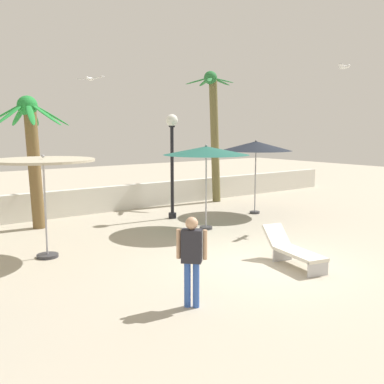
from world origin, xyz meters
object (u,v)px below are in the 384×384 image
at_px(lamp_post_2, 172,148).
at_px(palm_tree_3, 32,146).
at_px(palm_tree_1, 214,125).
at_px(patio_umbrella_2, 43,167).
at_px(lounge_chair_0, 293,249).
at_px(patio_umbrella_0, 206,151).
at_px(seagull_2, 344,67).
at_px(guest_0, 192,253).
at_px(patio_umbrella_3, 256,146).
at_px(seagull_1, 90,79).

bearing_deg(lamp_post_2, palm_tree_3, 163.76).
bearing_deg(palm_tree_1, patio_umbrella_2, -155.06).
xyz_separation_m(palm_tree_1, lamp_post_2, (-3.52, -1.93, -0.85)).
bearing_deg(lounge_chair_0, patio_umbrella_2, 136.72).
relative_size(patio_umbrella_0, lamp_post_2, 0.74).
bearing_deg(patio_umbrella_0, seagull_2, -27.37).
bearing_deg(guest_0, patio_umbrella_2, 101.89).
height_order(patio_umbrella_3, lamp_post_2, lamp_post_2).
height_order(patio_umbrella_3, palm_tree_3, palm_tree_3).
relative_size(lounge_chair_0, seagull_2, 2.20).
relative_size(lounge_chair_0, seagull_1, 1.56).
relative_size(palm_tree_3, seagull_1, 3.37).
distance_m(patio_umbrella_3, guest_0, 9.52).
distance_m(patio_umbrella_0, palm_tree_1, 5.50).
height_order(guest_0, seagull_1, seagull_1).
bearing_deg(lounge_chair_0, palm_tree_1, 61.84).
distance_m(patio_umbrella_2, guest_0, 5.00).
xyz_separation_m(lamp_post_2, seagull_1, (-1.81, 2.69, 2.52)).
height_order(patio_umbrella_0, palm_tree_1, palm_tree_1).
relative_size(palm_tree_1, lounge_chair_0, 2.87).
bearing_deg(lamp_post_2, palm_tree_1, 28.72).
bearing_deg(patio_umbrella_2, palm_tree_3, 76.36).
height_order(palm_tree_1, guest_0, palm_tree_1).
height_order(patio_umbrella_3, seagull_2, seagull_2).
bearing_deg(lounge_chair_0, seagull_2, 24.29).
height_order(patio_umbrella_2, palm_tree_1, palm_tree_1).
height_order(patio_umbrella_0, guest_0, patio_umbrella_0).
xyz_separation_m(patio_umbrella_2, palm_tree_3, (0.85, 3.50, 0.38)).
relative_size(patio_umbrella_3, lamp_post_2, 0.75).
bearing_deg(seagull_2, lamp_post_2, 132.99).
bearing_deg(patio_umbrella_3, patio_umbrella_2, -172.74).
bearing_deg(lounge_chair_0, palm_tree_3, 114.99).
distance_m(palm_tree_1, lounge_chair_0, 9.87).
distance_m(patio_umbrella_0, patio_umbrella_3, 3.32).
xyz_separation_m(patio_umbrella_2, lounge_chair_0, (4.42, -4.17, -1.91)).
height_order(palm_tree_3, seagull_2, seagull_2).
bearing_deg(seagull_1, palm_tree_3, -152.71).
bearing_deg(patio_umbrella_0, patio_umbrella_2, -178.95).
relative_size(patio_umbrella_2, lamp_post_2, 0.70).
height_order(patio_umbrella_0, palm_tree_3, palm_tree_3).
distance_m(patio_umbrella_2, seagull_2, 9.89).
relative_size(guest_0, seagull_1, 1.33).
height_order(patio_umbrella_0, patio_umbrella_3, patio_umbrella_3).
distance_m(patio_umbrella_3, lounge_chair_0, 6.92).
relative_size(patio_umbrella_2, guest_0, 1.55).
bearing_deg(patio_umbrella_3, palm_tree_1, 81.21).
bearing_deg(patio_umbrella_2, lounge_chair_0, -43.28).
distance_m(patio_umbrella_3, palm_tree_1, 3.20).
xyz_separation_m(patio_umbrella_0, palm_tree_1, (3.65, 4.03, 0.87)).
xyz_separation_m(patio_umbrella_0, seagull_2, (4.03, -2.09, 2.69)).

